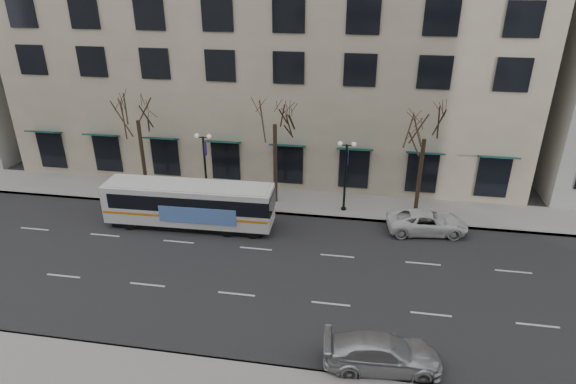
% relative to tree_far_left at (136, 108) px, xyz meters
% --- Properties ---
extents(ground, '(160.00, 160.00, 0.00)m').
position_rel_tree_far_left_xyz_m(ground, '(10.00, -8.80, -6.70)').
color(ground, black).
rests_on(ground, ground).
extents(sidewalk_far, '(80.00, 4.00, 0.15)m').
position_rel_tree_far_left_xyz_m(sidewalk_far, '(15.00, 0.20, -6.62)').
color(sidewalk_far, gray).
rests_on(sidewalk_far, ground).
extents(building_hotel, '(40.00, 20.00, 24.00)m').
position_rel_tree_far_left_xyz_m(building_hotel, '(8.00, 12.20, 5.30)').
color(building_hotel, tan).
rests_on(building_hotel, ground).
extents(tree_far_left, '(3.60, 3.60, 8.34)m').
position_rel_tree_far_left_xyz_m(tree_far_left, '(0.00, 0.00, 0.00)').
color(tree_far_left, black).
rests_on(tree_far_left, ground).
extents(tree_far_mid, '(3.60, 3.60, 8.55)m').
position_rel_tree_far_left_xyz_m(tree_far_mid, '(10.00, 0.00, 0.21)').
color(tree_far_mid, black).
rests_on(tree_far_mid, ground).
extents(tree_far_right, '(3.60, 3.60, 8.06)m').
position_rel_tree_far_left_xyz_m(tree_far_right, '(20.00, 0.00, -0.28)').
color(tree_far_right, black).
rests_on(tree_far_right, ground).
extents(lamp_post_left, '(1.22, 0.45, 5.21)m').
position_rel_tree_far_left_xyz_m(lamp_post_left, '(5.01, -0.60, -3.75)').
color(lamp_post_left, black).
rests_on(lamp_post_left, ground).
extents(lamp_post_right, '(1.22, 0.45, 5.21)m').
position_rel_tree_far_left_xyz_m(lamp_post_right, '(15.01, -0.60, -3.75)').
color(lamp_post_right, black).
rests_on(lamp_post_right, ground).
extents(city_bus, '(11.15, 2.70, 3.01)m').
position_rel_tree_far_left_xyz_m(city_bus, '(5.13, -4.32, -5.06)').
color(city_bus, silver).
rests_on(city_bus, ground).
extents(silver_car, '(5.24, 2.51, 1.47)m').
position_rel_tree_far_left_xyz_m(silver_car, '(17.52, -15.00, -5.96)').
color(silver_car, '#B8B9C0').
rests_on(silver_car, ground).
extents(white_pickup, '(5.40, 2.97, 1.43)m').
position_rel_tree_far_left_xyz_m(white_pickup, '(20.51, -2.60, -5.98)').
color(white_pickup, silver).
rests_on(white_pickup, ground).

